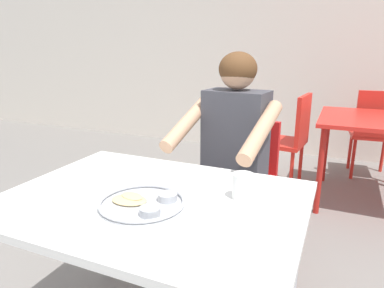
{
  "coord_description": "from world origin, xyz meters",
  "views": [
    {
      "loc": [
        0.59,
        -0.97,
        1.26
      ],
      "look_at": [
        0.03,
        0.31,
        0.87
      ],
      "focal_mm": 32.2,
      "sensor_mm": 36.0,
      "label": 1
    }
  ],
  "objects_px": {
    "thali_tray": "(143,203)",
    "chair_red_far": "(374,129)",
    "diner_foreground": "(229,148)",
    "chair_red_left": "(289,136)",
    "drinking_cup": "(243,185)",
    "table_background_red": "(374,129)",
    "table_foreground": "(153,215)",
    "chair_foreground": "(241,178)"
  },
  "relations": [
    {
      "from": "thali_tray",
      "to": "chair_red_far",
      "type": "height_order",
      "value": "chair_red_far"
    },
    {
      "from": "diner_foreground",
      "to": "chair_red_left",
      "type": "distance_m",
      "value": 1.35
    },
    {
      "from": "drinking_cup",
      "to": "table_background_red",
      "type": "bearing_deg",
      "value": 73.6
    },
    {
      "from": "diner_foreground",
      "to": "chair_red_left",
      "type": "relative_size",
      "value": 1.42
    },
    {
      "from": "table_background_red",
      "to": "table_foreground",
      "type": "bearing_deg",
      "value": -113.32
    },
    {
      "from": "diner_foreground",
      "to": "thali_tray",
      "type": "bearing_deg",
      "value": -95.29
    },
    {
      "from": "thali_tray",
      "to": "drinking_cup",
      "type": "xyz_separation_m",
      "value": [
        0.31,
        0.2,
        0.04
      ]
    },
    {
      "from": "drinking_cup",
      "to": "chair_foreground",
      "type": "relative_size",
      "value": 0.12
    },
    {
      "from": "diner_foreground",
      "to": "table_background_red",
      "type": "bearing_deg",
      "value": 59.21
    },
    {
      "from": "thali_tray",
      "to": "table_background_red",
      "type": "relative_size",
      "value": 0.35
    },
    {
      "from": "table_background_red",
      "to": "chair_red_left",
      "type": "distance_m",
      "value": 0.66
    },
    {
      "from": "thali_tray",
      "to": "chair_red_far",
      "type": "bearing_deg",
      "value": 71.47
    },
    {
      "from": "table_foreground",
      "to": "chair_red_left",
      "type": "height_order",
      "value": "chair_red_left"
    },
    {
      "from": "table_foreground",
      "to": "drinking_cup",
      "type": "relative_size",
      "value": 11.4
    },
    {
      "from": "drinking_cup",
      "to": "chair_red_far",
      "type": "bearing_deg",
      "value": 76.44
    },
    {
      "from": "drinking_cup",
      "to": "diner_foreground",
      "type": "height_order",
      "value": "diner_foreground"
    },
    {
      "from": "chair_foreground",
      "to": "chair_red_far",
      "type": "relative_size",
      "value": 0.95
    },
    {
      "from": "drinking_cup",
      "to": "table_foreground",
      "type": "bearing_deg",
      "value": -157.86
    },
    {
      "from": "chair_foreground",
      "to": "diner_foreground",
      "type": "bearing_deg",
      "value": -94.84
    },
    {
      "from": "drinking_cup",
      "to": "chair_red_far",
      "type": "xyz_separation_m",
      "value": [
        0.61,
        2.53,
        -0.27
      ]
    },
    {
      "from": "chair_foreground",
      "to": "table_background_red",
      "type": "xyz_separation_m",
      "value": [
        0.77,
        1.11,
        0.15
      ]
    },
    {
      "from": "table_background_red",
      "to": "chair_red_left",
      "type": "bearing_deg",
      "value": -179.96
    },
    {
      "from": "diner_foreground",
      "to": "table_background_red",
      "type": "height_order",
      "value": "diner_foreground"
    },
    {
      "from": "chair_red_left",
      "to": "table_foreground",
      "type": "bearing_deg",
      "value": -96.19
    },
    {
      "from": "diner_foreground",
      "to": "chair_red_far",
      "type": "bearing_deg",
      "value": 66.76
    },
    {
      "from": "diner_foreground",
      "to": "chair_red_left",
      "type": "height_order",
      "value": "diner_foreground"
    },
    {
      "from": "table_foreground",
      "to": "chair_red_far",
      "type": "relative_size",
      "value": 1.26
    },
    {
      "from": "drinking_cup",
      "to": "chair_red_left",
      "type": "bearing_deg",
      "value": 92.86
    },
    {
      "from": "thali_tray",
      "to": "diner_foreground",
      "type": "height_order",
      "value": "diner_foreground"
    },
    {
      "from": "table_foreground",
      "to": "chair_red_far",
      "type": "bearing_deg",
      "value": 70.84
    },
    {
      "from": "chair_red_far",
      "to": "chair_red_left",
      "type": "bearing_deg",
      "value": -137.71
    },
    {
      "from": "diner_foreground",
      "to": "chair_red_far",
      "type": "distance_m",
      "value": 2.15
    },
    {
      "from": "thali_tray",
      "to": "chair_red_left",
      "type": "xyz_separation_m",
      "value": [
        0.21,
        2.09,
        -0.22
      ]
    },
    {
      "from": "diner_foreground",
      "to": "table_foreground",
      "type": "bearing_deg",
      "value": -96.51
    },
    {
      "from": "table_foreground",
      "to": "diner_foreground",
      "type": "height_order",
      "value": "diner_foreground"
    },
    {
      "from": "thali_tray",
      "to": "chair_red_left",
      "type": "bearing_deg",
      "value": 84.24
    },
    {
      "from": "table_foreground",
      "to": "diner_foreground",
      "type": "distance_m",
      "value": 0.7
    },
    {
      "from": "table_background_red",
      "to": "thali_tray",
      "type": "bearing_deg",
      "value": -112.39
    },
    {
      "from": "table_foreground",
      "to": "thali_tray",
      "type": "bearing_deg",
      "value": -83.77
    },
    {
      "from": "chair_red_left",
      "to": "chair_red_far",
      "type": "relative_size",
      "value": 1.0
    },
    {
      "from": "thali_tray",
      "to": "chair_red_left",
      "type": "relative_size",
      "value": 0.35
    },
    {
      "from": "chair_red_far",
      "to": "diner_foreground",
      "type": "bearing_deg",
      "value": -113.24
    }
  ]
}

